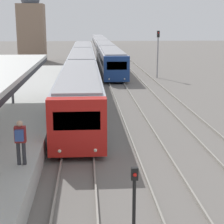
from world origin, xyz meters
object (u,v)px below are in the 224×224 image
person_on_platform (20,139)px  train_far (103,47)px  train_near (82,65)px  signal_mast_far (158,49)px  signal_post_near (134,195)px

person_on_platform → train_far: size_ratio=0.03×
person_on_platform → train_near: (1.97, 26.67, -0.29)m
person_on_platform → train_far: (5.41, 55.25, -0.32)m
person_on_platform → signal_mast_far: (10.29, 28.02, 1.28)m
signal_post_near → signal_mast_far: size_ratio=0.41×
train_far → signal_post_near: (-1.70, -58.66, -0.32)m
signal_mast_far → person_on_platform: bearing=-110.2°
train_far → signal_post_near: bearing=-91.7°
train_near → signal_mast_far: (8.32, 1.35, 1.57)m
person_on_platform → signal_post_near: bearing=-42.6°
person_on_platform → signal_post_near: 5.08m
person_on_platform → signal_mast_far: bearing=69.8°
signal_post_near → signal_mast_far: bearing=78.2°
train_near → signal_post_near: train_near is taller
train_near → train_far: train_near is taller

